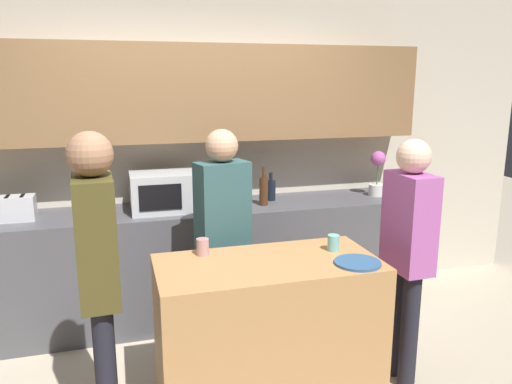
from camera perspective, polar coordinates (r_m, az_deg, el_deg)
The scene contains 15 objects.
back_wall at distance 4.18m, azimuth -7.08°, elevation 7.26°, with size 6.40×0.40×2.70m.
back_counter at distance 4.16m, azimuth -6.08°, elevation -7.95°, with size 3.60×0.62×0.93m.
kitchen_island at distance 3.04m, azimuth 1.35°, elevation -16.13°, with size 1.27×0.63×0.92m.
microwave at distance 3.93m, azimuth -10.40°, elevation 0.06°, with size 0.52×0.39×0.30m.
toaster at distance 4.00m, azimuth -25.74°, elevation -1.69°, with size 0.26×0.16×0.18m.
potted_plant at distance 4.48m, azimuth 13.71°, elevation 2.08°, with size 0.14×0.14×0.39m.
bottle_0 at distance 4.17m, azimuth -1.41°, elevation 0.45°, with size 0.09×0.09×0.29m.
bottle_1 at distance 4.04m, azimuth 0.88°, elevation 0.18°, with size 0.07×0.07×0.32m.
bottle_2 at distance 4.21m, azimuth 1.71°, elevation 0.26°, with size 0.08×0.08×0.24m.
plate_on_island at distance 2.87m, azimuth 11.53°, elevation -7.92°, with size 0.26×0.26×0.01m.
cup_0 at distance 2.95m, azimuth -6.12°, elevation -6.26°, with size 0.07×0.07×0.10m.
cup_1 at distance 3.04m, azimuth 8.84°, elevation -5.76°, with size 0.07×0.07×0.10m.
person_left at distance 3.24m, azimuth 16.96°, elevation -5.66°, with size 0.21×0.34×1.59m.
person_center at distance 3.33m, azimuth -3.80°, elevation -4.18°, with size 0.37×0.26×1.62m.
person_right at distance 2.66m, azimuth -17.60°, elevation -8.11°, with size 0.22×0.35×1.69m.
Camera 1 is at (-0.64, -2.45, 1.93)m, focal length 35.00 mm.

